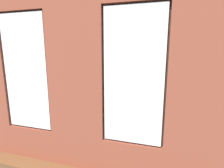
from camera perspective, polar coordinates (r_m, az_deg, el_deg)
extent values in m
cube|color=brown|center=(5.70, 1.35, -10.64)|extent=(6.58, 5.85, 0.10)
cube|color=brown|center=(2.95, -11.76, 0.66)|extent=(0.98, 0.16, 3.09)
cube|color=brown|center=(3.14, 6.41, -23.26)|extent=(0.95, 0.16, 0.61)
cube|color=white|center=(2.58, 6.91, 1.85)|extent=(0.89, 0.03, 2.04)
cube|color=#38281E|center=(2.64, 7.14, 2.05)|extent=(0.95, 0.04, 2.10)
cube|color=brown|center=(3.90, -24.12, -16.82)|extent=(0.95, 0.16, 0.61)
cube|color=white|center=(3.47, -26.35, 3.18)|extent=(0.89, 0.03, 2.04)
cube|color=#38281E|center=(3.51, -25.69, 3.33)|extent=(0.95, 0.04, 2.10)
cube|color=#A87547|center=(3.35, -10.23, -15.50)|extent=(3.08, 0.24, 0.06)
cube|color=black|center=(3.00, -11.15, 6.10)|extent=(0.49, 0.03, 0.61)
cube|color=teal|center=(3.01, -11.02, 6.13)|extent=(0.43, 0.01, 0.55)
cube|color=silver|center=(6.56, -24.83, 5.63)|extent=(0.10, 4.85, 3.09)
cube|color=black|center=(4.00, -5.77, -16.67)|extent=(1.91, 0.85, 0.42)
cube|color=black|center=(3.55, -7.96, -13.27)|extent=(1.91, 0.24, 0.38)
cube|color=black|center=(3.64, 6.90, -14.14)|extent=(0.22, 0.85, 0.24)
cube|color=black|center=(4.24, -16.68, -10.81)|extent=(0.22, 0.85, 0.24)
cube|color=#232326|center=(3.80, -0.33, -13.63)|extent=(0.68, 0.65, 0.12)
cube|color=#232326|center=(4.05, -10.55, -12.15)|extent=(0.68, 0.65, 0.12)
cube|color=black|center=(4.99, 25.72, -11.88)|extent=(1.00, 2.10, 0.42)
cube|color=black|center=(4.90, 29.93, -7.72)|extent=(0.39, 2.05, 0.38)
cube|color=black|center=(5.75, 25.30, -5.55)|extent=(0.86, 0.28, 0.24)
cube|color=black|center=(4.04, 27.09, -12.75)|extent=(0.86, 0.28, 0.24)
cube|color=#232326|center=(5.27, 25.21, -7.48)|extent=(0.70, 0.78, 0.12)
cube|color=#232326|center=(4.52, 25.89, -10.63)|extent=(0.70, 0.78, 0.12)
cube|color=tan|center=(5.93, 1.90, -4.93)|extent=(1.28, 0.89, 0.04)
cube|color=tan|center=(6.25, 7.99, -6.31)|extent=(0.07, 0.07, 0.40)
cube|color=tan|center=(6.51, -2.20, -5.47)|extent=(0.07, 0.07, 0.40)
cube|color=tan|center=(5.53, 6.74, -8.66)|extent=(0.07, 0.07, 0.40)
cube|color=tan|center=(5.82, -4.68, -7.56)|extent=(0.07, 0.07, 0.40)
cylinder|color=#B23D38|center=(5.90, -2.05, -4.36)|extent=(0.08, 0.08, 0.09)
cylinder|color=#B7333D|center=(5.91, 1.91, -4.30)|extent=(0.08, 0.08, 0.10)
cylinder|color=#47423D|center=(5.98, 5.56, -4.17)|extent=(0.13, 0.13, 0.09)
sphere|color=#337F38|center=(5.95, 5.58, -3.07)|extent=(0.15, 0.15, 0.15)
cube|color=#B2B2B7|center=(6.07, 0.71, -4.25)|extent=(0.18, 0.12, 0.02)
cube|color=black|center=(6.32, -24.10, -6.33)|extent=(0.92, 0.42, 0.54)
cube|color=black|center=(6.24, -24.32, -3.72)|extent=(0.40, 0.20, 0.05)
cube|color=black|center=(6.23, -24.37, -3.23)|extent=(0.06, 0.04, 0.06)
cube|color=black|center=(6.16, -24.59, -0.55)|extent=(0.91, 0.04, 0.53)
cube|color=black|center=(6.18, -24.46, -0.51)|extent=(0.86, 0.01, 0.48)
cylinder|color=olive|center=(7.38, 5.18, -3.96)|extent=(0.47, 0.47, 0.28)
ellipsoid|color=silver|center=(7.30, 5.23, -1.52)|extent=(1.04, 1.04, 0.41)
ellipsoid|color=navy|center=(7.30, 4.65, -0.69)|extent=(0.44, 0.44, 0.18)
cylinder|color=brown|center=(3.80, 32.29, -21.23)|extent=(0.29, 0.29, 0.29)
cylinder|color=brown|center=(3.70, 32.63, -18.59)|extent=(0.04, 0.04, 0.11)
cylinder|color=beige|center=(6.35, 20.51, -7.54)|extent=(0.22, 0.22, 0.21)
cylinder|color=brown|center=(6.31, 20.60, -6.36)|extent=(0.03, 0.03, 0.07)
ellipsoid|color=#286B2D|center=(6.24, 20.76, -4.11)|extent=(0.47, 0.47, 0.44)
cylinder|color=beige|center=(5.90, 13.99, -8.75)|extent=(0.15, 0.15, 0.18)
cylinder|color=brown|center=(5.84, 14.07, -7.15)|extent=(0.02, 0.02, 0.17)
ellipsoid|color=#286B2D|center=(5.78, 14.17, -5.20)|extent=(0.30, 0.30, 0.25)
cylinder|color=brown|center=(8.14, -11.13, -2.45)|extent=(0.30, 0.30, 0.34)
cylinder|color=brown|center=(8.07, -11.21, -0.38)|extent=(0.05, 0.05, 0.26)
cone|color=#3D8E42|center=(8.13, -12.32, 1.65)|extent=(0.46, 0.19, 0.40)
cone|color=#3D8E42|center=(7.93, -12.18, 1.64)|extent=(0.30, 0.42, 0.44)
cone|color=#3D8E42|center=(7.84, -11.38, 1.28)|extent=(0.30, 0.47, 0.39)
cone|color=#3D8E42|center=(7.94, -10.28, 1.68)|extent=(0.42, 0.14, 0.43)
cone|color=#3D8E42|center=(8.10, -10.25, 1.79)|extent=(0.34, 0.43, 0.42)
cone|color=#3D8E42|center=(8.16, -11.33, 1.98)|extent=(0.31, 0.40, 0.45)
cylinder|color=beige|center=(5.37, -25.84, -10.98)|extent=(0.28, 0.28, 0.29)
cylinder|color=brown|center=(5.23, -26.25, -6.61)|extent=(0.05, 0.05, 0.57)
cone|color=#337F38|center=(5.24, -28.28, -0.41)|extent=(0.50, 0.16, 0.64)
cone|color=#337F38|center=(5.09, -29.55, -1.44)|extent=(0.49, 0.54, 0.56)
cone|color=#337F38|center=(4.91, -27.65, -1.29)|extent=(0.34, 0.55, 0.61)
cone|color=#337F38|center=(4.90, -25.21, -1.48)|extent=(0.61, 0.29, 0.56)
cone|color=#337F38|center=(5.02, -24.74, -0.60)|extent=(0.53, 0.29, 0.63)
cone|color=#337F38|center=(5.21, -24.67, -0.38)|extent=(0.31, 0.56, 0.61)
cone|color=#337F38|center=(5.35, -27.04, -0.55)|extent=(0.53, 0.48, 0.57)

